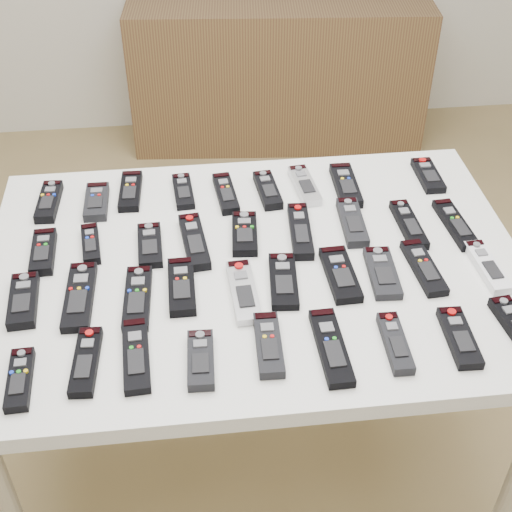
{
  "coord_description": "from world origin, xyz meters",
  "views": [
    {
      "loc": [
        -0.26,
        -1.37,
        1.84
      ],
      "look_at": [
        -0.11,
        -0.12,
        0.8
      ],
      "focal_mm": 50.0,
      "sensor_mm": 36.0,
      "label": 1
    }
  ],
  "objects": [
    {
      "name": "remote_3",
      "position": [
        -0.27,
        0.18,
        0.79
      ],
      "size": [
        0.06,
        0.15,
        0.02
      ],
      "primitive_type": "cube",
      "rotation": [
        0.0,
        0.0,
        0.06
      ],
      "color": "black",
      "rests_on": "table"
    },
    {
      "name": "remote_4",
      "position": [
        -0.16,
        0.16,
        0.79
      ],
      "size": [
        0.06,
        0.17,
        0.02
      ],
      "primitive_type": "cube",
      "rotation": [
        0.0,
        0.0,
        0.09
      ],
      "color": "black",
      "rests_on": "table"
    },
    {
      "name": "remote_21",
      "position": [
        -0.29,
        -0.19,
        0.79
      ],
      "size": [
        0.06,
        0.17,
        0.02
      ],
      "primitive_type": "cube",
      "rotation": [
        0.0,
        0.0,
        0.0
      ],
      "color": "black",
      "rests_on": "table"
    },
    {
      "name": "remote_34",
      "position": [
        0.14,
        -0.41,
        0.79
      ],
      "size": [
        0.05,
        0.16,
        0.02
      ],
      "primitive_type": "cube",
      "rotation": [
        0.0,
        0.0,
        -0.02
      ],
      "color": "black",
      "rests_on": "table"
    },
    {
      "name": "remote_20",
      "position": [
        -0.38,
        -0.22,
        0.79
      ],
      "size": [
        0.06,
        0.19,
        0.02
      ],
      "primitive_type": "cube",
      "rotation": [
        0.0,
        0.0,
        -0.04
      ],
      "color": "black",
      "rests_on": "table"
    },
    {
      "name": "remote_29",
      "position": [
        -0.48,
        -0.39,
        0.79
      ],
      "size": [
        0.06,
        0.17,
        0.02
      ],
      "primitive_type": "cube",
      "rotation": [
        0.0,
        0.0,
        -0.06
      ],
      "color": "black",
      "rests_on": "table"
    },
    {
      "name": "table",
      "position": [
        -0.11,
        -0.12,
        0.72
      ],
      "size": [
        1.25,
        0.88,
        0.78
      ],
      "color": "white",
      "rests_on": "ground"
    },
    {
      "name": "remote_32",
      "position": [
        -0.12,
        -0.39,
        0.79
      ],
      "size": [
        0.06,
        0.17,
        0.02
      ],
      "primitive_type": "cube",
      "rotation": [
        0.0,
        0.0,
        -0.03
      ],
      "color": "black",
      "rests_on": "table"
    },
    {
      "name": "remote_30",
      "position": [
        -0.38,
        -0.39,
        0.79
      ],
      "size": [
        0.06,
        0.19,
        0.02
      ],
      "primitive_type": "cube",
      "rotation": [
        0.0,
        0.0,
        0.05
      ],
      "color": "black",
      "rests_on": "table"
    },
    {
      "name": "ground",
      "position": [
        0.0,
        0.0,
        0.0
      ],
      "size": [
        4.0,
        4.0,
        0.0
      ],
      "primitive_type": "plane",
      "color": "olive",
      "rests_on": "ground"
    },
    {
      "name": "remote_33",
      "position": [
        0.01,
        -0.41,
        0.79
      ],
      "size": [
        0.06,
        0.21,
        0.02
      ],
      "primitive_type": "cube",
      "rotation": [
        0.0,
        0.0,
        0.02
      ],
      "color": "black",
      "rests_on": "table"
    },
    {
      "name": "remote_22",
      "position": [
        -0.15,
        -0.22,
        0.79
      ],
      "size": [
        0.06,
        0.2,
        0.02
      ],
      "primitive_type": "cube",
      "rotation": [
        0.0,
        0.0,
        0.04
      ],
      "color": "#B7B7BC",
      "rests_on": "table"
    },
    {
      "name": "remote_7",
      "position": [
        0.16,
        0.16,
        0.79
      ],
      "size": [
        0.06,
        0.18,
        0.02
      ],
      "primitive_type": "cube",
      "rotation": [
        0.0,
        0.0,
        -0.02
      ],
      "color": "black",
      "rests_on": "table"
    },
    {
      "name": "remote_18",
      "position": [
        -0.63,
        -0.2,
        0.79
      ],
      "size": [
        0.07,
        0.16,
        0.02
      ],
      "primitive_type": "cube",
      "rotation": [
        0.0,
        0.0,
        0.06
      ],
      "color": "black",
      "rests_on": "table"
    },
    {
      "name": "remote_6",
      "position": [
        0.05,
        0.17,
        0.79
      ],
      "size": [
        0.07,
        0.17,
        0.02
      ],
      "primitive_type": "cube",
      "rotation": [
        0.0,
        0.0,
        0.1
      ],
      "color": "#B7B7BC",
      "rests_on": "table"
    },
    {
      "name": "remote_28",
      "position": [
        -0.6,
        -0.42,
        0.79
      ],
      "size": [
        0.05,
        0.15,
        0.02
      ],
      "primitive_type": "cube",
      "rotation": [
        0.0,
        0.0,
        0.04
      ],
      "color": "black",
      "rests_on": "table"
    },
    {
      "name": "remote_23",
      "position": [
        -0.06,
        -0.2,
        0.79
      ],
      "size": [
        0.07,
        0.18,
        0.02
      ],
      "primitive_type": "cube",
      "rotation": [
        0.0,
        0.0,
        -0.09
      ],
      "color": "black",
      "rests_on": "table"
    },
    {
      "name": "remote_5",
      "position": [
        -0.05,
        0.16,
        0.79
      ],
      "size": [
        0.06,
        0.16,
        0.02
      ],
      "primitive_type": "cube",
      "rotation": [
        0.0,
        0.0,
        0.09
      ],
      "color": "black",
      "rests_on": "table"
    },
    {
      "name": "remote_26",
      "position": [
        0.26,
        -0.19,
        0.79
      ],
      "size": [
        0.06,
        0.19,
        0.02
      ],
      "primitive_type": "cube",
      "rotation": [
        0.0,
        0.0,
        0.07
      ],
      "color": "black",
      "rests_on": "table"
    },
    {
      "name": "remote_13",
      "position": [
        -0.13,
        -0.02,
        0.79
      ],
      "size": [
        0.07,
        0.16,
        0.02
      ],
      "primitive_type": "cube",
      "rotation": [
        0.0,
        0.0,
        -0.08
      ],
      "color": "black",
      "rests_on": "table"
    },
    {
      "name": "remote_31",
      "position": [
        -0.26,
        -0.41,
        0.79
      ],
      "size": [
        0.06,
        0.15,
        0.02
      ],
      "primitive_type": "cube",
      "rotation": [
        0.0,
        0.0,
        -0.04
      ],
      "color": "black",
      "rests_on": "table"
    },
    {
      "name": "sideboard",
      "position": [
        0.21,
        1.78,
        0.35
      ],
      "size": [
        1.42,
        0.5,
        0.69
      ],
      "primitive_type": "cube",
      "rotation": [
        0.0,
        0.0,
        -0.09
      ],
      "color": "#4B2F1E",
      "rests_on": "ground"
    },
    {
      "name": "remote_10",
      "position": [
        -0.5,
        -0.02,
        0.79
      ],
      "size": [
        0.05,
        0.14,
        0.02
      ],
      "primitive_type": "cube",
      "rotation": [
        0.0,
        0.0,
        0.11
      ],
      "color": "black",
      "rests_on": "table"
    },
    {
      "name": "remote_27",
      "position": [
        0.41,
        -0.2,
        0.79
      ],
      "size": [
        0.05,
        0.18,
        0.02
      ],
      "primitive_type": "cube",
      "rotation": [
        0.0,
        0.0,
        0.05
      ],
      "color": "silver",
      "rests_on": "table"
    },
    {
      "name": "remote_19",
      "position": [
        -0.51,
        -0.2,
        0.79
      ],
      "size": [
        0.06,
        0.21,
        0.02
      ],
      "primitive_type": "cube",
      "rotation": [
        0.0,
        0.0,
        -0.03
      ],
      "color": "black",
      "rests_on": "table"
    },
    {
      "name": "remote_17",
      "position": [
        0.39,
        -0.04,
        0.79
      ],
      "size": [
        0.06,
        0.2,
        0.02
      ],
      "primitive_type": "cube",
      "rotation": [
        0.0,
        0.0,
        0.07
      ],
      "color": "black",
      "rests_on": "table"
    },
    {
      "name": "remote_9",
      "position": [
        -0.6,
        -0.03,
        0.79
      ],
      "size": [
        0.06,
        0.16,
        0.02
      ],
      "primitive_type": "cube",
      "rotation": [
        0.0,
        0.0,
        0.04
      ],
      "color": "black",
      "rests_on": "table"
    },
    {
      "name": "remote_12",
      "position": [
        -0.25,
        -0.04,
        0.79
      ],
      "size": [
        0.07,
        0.2,
        0.02
      ],
      "primitive_type": "cube",
      "rotation": [
        0.0,
        0.0,
        0.1
      ],
      "color": "black",
      "rests_on": "table"
    },
    {
      "name": "remote_8",
      "position": [
        0.39,
        0.18,
        0.79
      ],
      "size": [
        0.05,
        0.15,
        0.02
      ],
      "primitive_type": "cube",
      "rotation": [
        0.0,
        0.0,
        -0.0
      ],
      "color": "black",
      "rests_on": "table"
    },
    {
      "name": "remote_24",
      "position": [
        0.07,
        -0.19,
        0.79
      ],
      "size": [
        0.07,
        0.18,
        0.02
      ],
      "primitive_type": "cube",
      "rotation": [
        0.0,
        0.0,
        0.03
      ],
      "color": "black",
      "rests_on": "table"
    },
    {
      "name": "remote_0",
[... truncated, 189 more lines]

